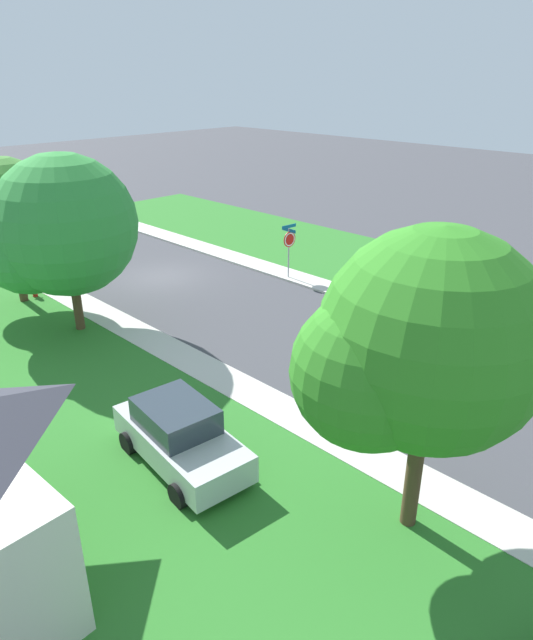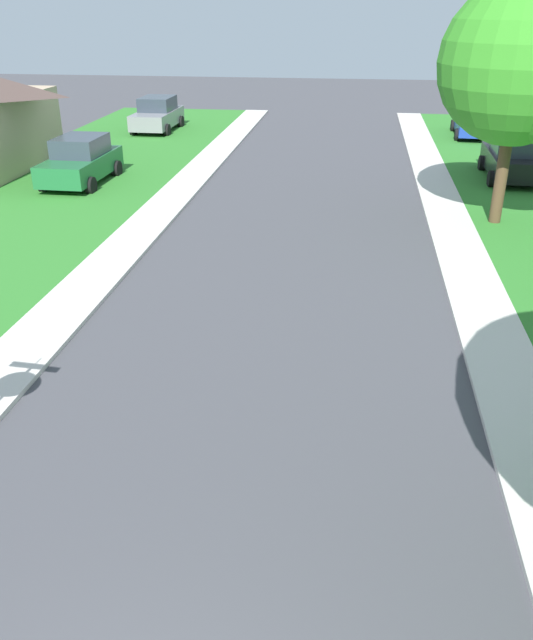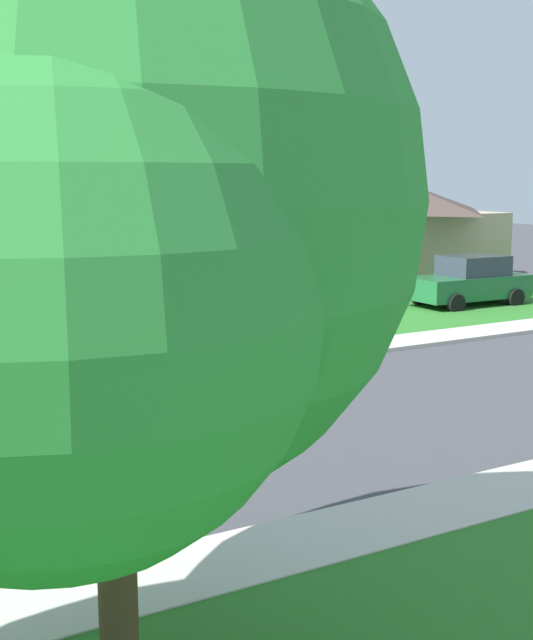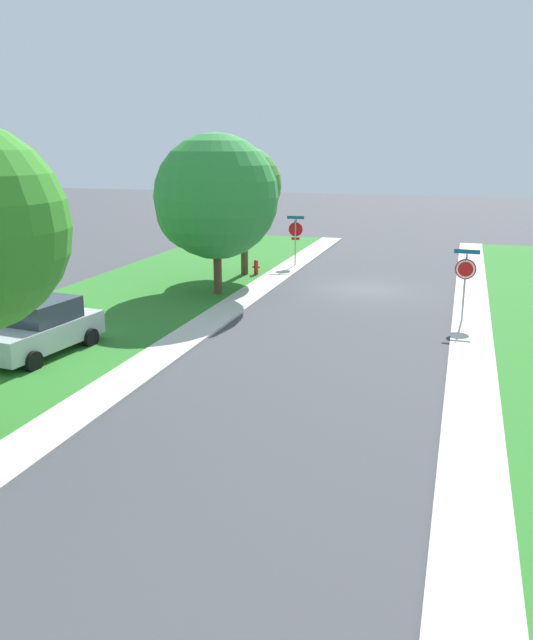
{
  "view_description": "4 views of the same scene",
  "coord_description": "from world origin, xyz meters",
  "views": [
    {
      "loc": [
        15.51,
        22.94,
        9.61
      ],
      "look_at": [
        2.34,
        9.87,
        1.4
      ],
      "focal_mm": 31.71,
      "sensor_mm": 36.0,
      "label": 1
    },
    {
      "loc": [
        1.65,
        -2.47,
        6.36
      ],
      "look_at": [
        0.29,
        7.57,
        1.4
      ],
      "focal_mm": 36.81,
      "sensor_mm": 36.0,
      "label": 2
    },
    {
      "loc": [
        13.0,
        0.54,
        4.53
      ],
      "look_at": [
        -2.76,
        9.74,
        1.4
      ],
      "focal_mm": 48.08,
      "sensor_mm": 36.0,
      "label": 3
    },
    {
      "loc": [
        -4.16,
        29.74,
        6.48
      ],
      "look_at": [
        1.29,
        11.54,
        1.4
      ],
      "focal_mm": 36.96,
      "sensor_mm": 36.0,
      "label": 4
    }
  ],
  "objects": [
    {
      "name": "sidewalk_west",
      "position": [
        -4.7,
        12.0,
        0.05
      ],
      "size": [
        1.4,
        56.0,
        0.1
      ],
      "primitive_type": "cube",
      "color": "beige",
      "rests_on": "ground"
    },
    {
      "name": "car_green_across_road",
      "position": [
        -8.66,
        21.25,
        0.87
      ],
      "size": [
        2.09,
        4.33,
        1.76
      ],
      "color": "#1E6033",
      "rests_on": "ground"
    },
    {
      "name": "stop_sign_far_corner",
      "position": [
        -4.34,
        4.82,
        1.89
      ],
      "size": [
        0.92,
        0.92,
        2.77
      ],
      "color": "#9E9EA3",
      "rests_on": "ground"
    },
    {
      "name": "house_left_setback",
      "position": [
        -15.63,
        22.46,
        2.38
      ],
      "size": [
        9.01,
        7.82,
        4.6
      ],
      "color": "tan",
      "rests_on": "ground"
    },
    {
      "name": "lawn_west",
      "position": [
        -9.4,
        12.0,
        0.04
      ],
      "size": [
        8.0,
        56.0,
        0.08
      ],
      "primitive_type": "cube",
      "color": "#2D7528",
      "rests_on": "ground"
    },
    {
      "name": "tree_across_right",
      "position": [
        6.39,
        2.81,
        4.14
      ],
      "size": [
        5.74,
        5.34,
        6.99
      ],
      "color": "#4C3823",
      "rests_on": "ground"
    }
  ]
}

